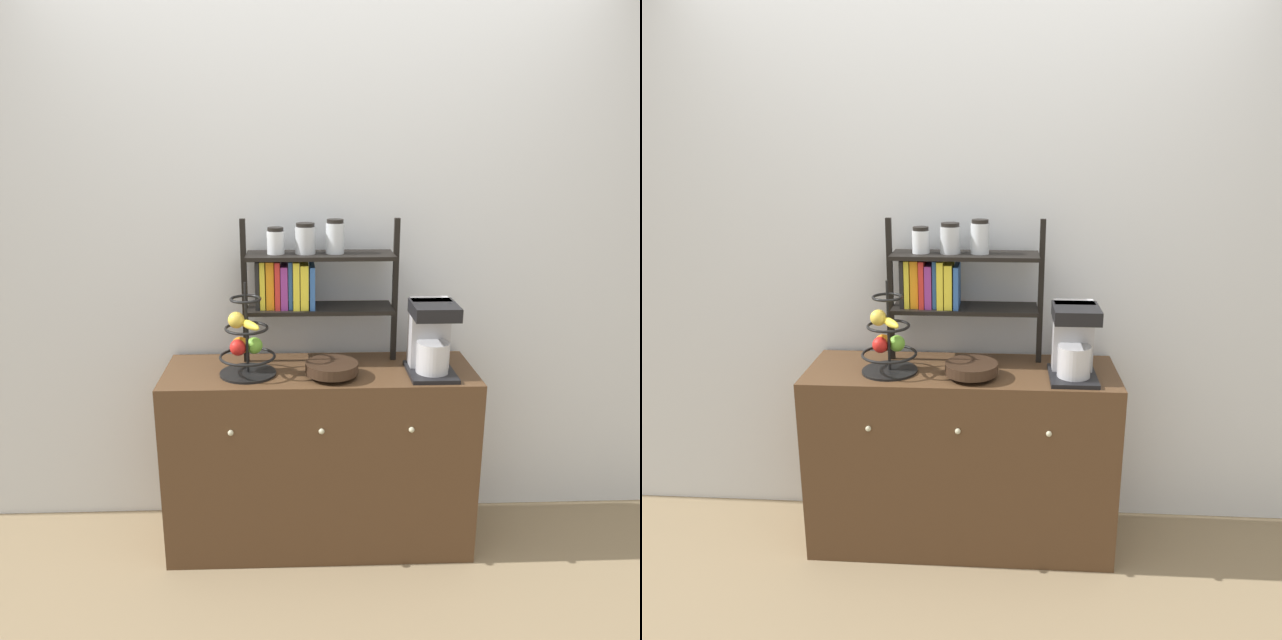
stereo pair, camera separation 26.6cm
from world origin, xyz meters
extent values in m
plane|color=#847051|center=(0.00, 0.00, 0.00)|extent=(12.00, 12.00, 0.00)
cube|color=silver|center=(0.00, 0.49, 1.30)|extent=(7.00, 0.05, 2.60)
cube|color=#4C331E|center=(0.00, 0.22, 0.42)|extent=(1.35, 0.45, 0.84)
sphere|color=#B2AD8C|center=(-0.37, -0.01, 0.66)|extent=(0.02, 0.02, 0.02)
sphere|color=#B2AD8C|center=(0.00, -0.01, 0.66)|extent=(0.02, 0.02, 0.02)
sphere|color=#B2AD8C|center=(0.37, -0.01, 0.66)|extent=(0.02, 0.02, 0.02)
cube|color=black|center=(0.47, 0.15, 0.85)|extent=(0.20, 0.26, 0.02)
cube|color=#B7B7BC|center=(0.47, 0.22, 1.01)|extent=(0.17, 0.10, 0.30)
cylinder|color=#B7B7BC|center=(0.47, 0.13, 0.92)|extent=(0.14, 0.14, 0.13)
cube|color=black|center=(0.47, 0.14, 1.13)|extent=(0.19, 0.21, 0.06)
cylinder|color=black|center=(-0.31, 0.18, 0.84)|extent=(0.24, 0.24, 0.01)
cylinder|color=black|center=(-0.31, 0.18, 1.05)|extent=(0.01, 0.01, 0.39)
torus|color=black|center=(-0.31, 0.18, 0.92)|extent=(0.24, 0.24, 0.01)
torus|color=black|center=(-0.31, 0.18, 1.05)|extent=(0.19, 0.19, 0.01)
torus|color=black|center=(-0.31, 0.18, 1.17)|extent=(0.13, 0.13, 0.01)
sphere|color=red|center=(-0.35, 0.19, 0.96)|extent=(0.07, 0.07, 0.07)
sphere|color=#6BAD33|center=(-0.28, 0.22, 0.96)|extent=(0.07, 0.07, 0.07)
sphere|color=orange|center=(-0.34, 0.21, 0.96)|extent=(0.08, 0.08, 0.08)
ellipsoid|color=yellow|center=(-0.30, 0.15, 1.07)|extent=(0.12, 0.14, 0.04)
sphere|color=gold|center=(-0.35, 0.18, 1.08)|extent=(0.07, 0.07, 0.07)
cylinder|color=black|center=(0.05, 0.13, 0.85)|extent=(0.12, 0.12, 0.02)
cylinder|color=black|center=(0.05, 0.13, 0.88)|extent=(0.22, 0.22, 0.05)
cube|color=black|center=(-0.33, 0.35, 1.16)|extent=(0.02, 0.02, 0.64)
cube|color=black|center=(0.34, 0.35, 1.16)|extent=(0.02, 0.02, 0.64)
cube|color=black|center=(0.01, 0.35, 1.08)|extent=(0.64, 0.20, 0.02)
cube|color=black|center=(0.01, 0.35, 1.32)|extent=(0.64, 0.20, 0.02)
cube|color=black|center=(-0.27, 0.35, 1.20)|extent=(0.02, 0.13, 0.21)
cube|color=yellow|center=(-0.24, 0.35, 1.20)|extent=(0.02, 0.13, 0.21)
cube|color=orange|center=(-0.21, 0.35, 1.20)|extent=(0.03, 0.12, 0.21)
cube|color=red|center=(-0.18, 0.35, 1.20)|extent=(0.02, 0.15, 0.21)
cube|color=#8C338C|center=(-0.15, 0.35, 1.19)|extent=(0.03, 0.14, 0.19)
cube|color=#2D599E|center=(-0.12, 0.35, 1.20)|extent=(0.02, 0.13, 0.21)
cube|color=yellow|center=(-0.10, 0.35, 1.20)|extent=(0.03, 0.16, 0.21)
cube|color=yellow|center=(-0.06, 0.35, 1.19)|extent=(0.03, 0.15, 0.20)
cube|color=#2D599E|center=(-0.03, 0.35, 1.19)|extent=(0.02, 0.16, 0.19)
cylinder|color=silver|center=(-0.18, 0.35, 1.38)|extent=(0.08, 0.08, 0.10)
cylinder|color=black|center=(-0.18, 0.35, 1.44)|extent=(0.07, 0.07, 0.02)
cylinder|color=#ADB2B7|center=(-0.06, 0.35, 1.39)|extent=(0.09, 0.09, 0.12)
cylinder|color=black|center=(-0.06, 0.35, 1.46)|extent=(0.08, 0.08, 0.02)
cylinder|color=silver|center=(0.07, 0.35, 1.40)|extent=(0.08, 0.08, 0.13)
cylinder|color=black|center=(0.07, 0.35, 1.47)|extent=(0.07, 0.07, 0.02)
camera|label=1|loc=(-0.10, -2.33, 1.80)|focal=35.00mm
camera|label=2|loc=(0.17, -2.33, 1.80)|focal=35.00mm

